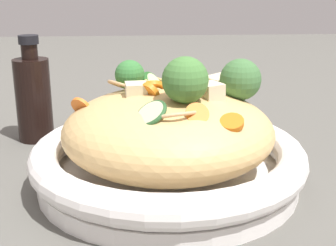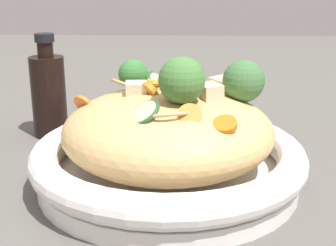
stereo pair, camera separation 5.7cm
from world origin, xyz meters
name	(u,v)px [view 2 (the right image)]	position (x,y,z in m)	size (l,w,h in m)	color
ground_plane	(168,183)	(0.00, 0.00, 0.00)	(3.00, 3.00, 0.00)	#55534E
serving_bowl	(168,161)	(0.00, 0.00, 0.03)	(0.34, 0.34, 0.06)	white
noodle_heap	(168,130)	(0.00, 0.00, 0.07)	(0.26, 0.26, 0.11)	tan
broccoli_florets	(198,79)	(0.04, 0.01, 0.13)	(0.19, 0.19, 0.08)	#8FAA71
carrot_coins	(167,101)	(0.00, -0.01, 0.11)	(0.20, 0.20, 0.05)	orange
zucchini_slices	(152,95)	(-0.02, 0.00, 0.12)	(0.05, 0.16, 0.04)	beige
chicken_chunks	(208,90)	(0.05, 0.03, 0.11)	(0.15, 0.12, 0.04)	beige
soy_sauce_bottle	(49,94)	(-0.20, 0.18, 0.07)	(0.05, 0.05, 0.16)	black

